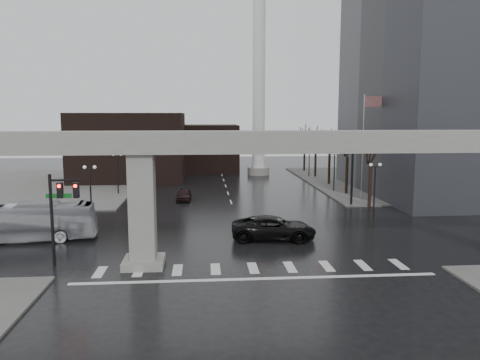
# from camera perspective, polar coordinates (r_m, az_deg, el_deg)

# --- Properties ---
(ground) EXTENTS (160.00, 160.00, 0.00)m
(ground) POSITION_cam_1_polar(r_m,az_deg,el_deg) (31.34, 1.40, -10.10)
(ground) COLOR black
(ground) RESTS_ON ground
(sidewalk_ne) EXTENTS (28.00, 36.00, 0.15)m
(sidewalk_ne) POSITION_cam_1_polar(r_m,az_deg,el_deg) (72.46, 19.15, -0.15)
(sidewalk_ne) COLOR slate
(sidewalk_ne) RESTS_ON ground
(sidewalk_nw) EXTENTS (28.00, 36.00, 0.15)m
(sidewalk_nw) POSITION_cam_1_polar(r_m,az_deg,el_deg) (70.16, -23.58, -0.63)
(sidewalk_nw) COLOR slate
(sidewalk_nw) RESTS_ON ground
(elevated_guideway) EXTENTS (48.00, 2.60, 8.70)m
(elevated_guideway) POSITION_cam_1_polar(r_m,az_deg,el_deg) (30.10, 3.84, 2.54)
(elevated_guideway) COLOR #999790
(elevated_guideway) RESTS_ON ground
(office_tower) EXTENTS (22.00, 26.00, 42.00)m
(office_tower) POSITION_cam_1_polar(r_m,az_deg,el_deg) (64.76, 25.44, 17.23)
(office_tower) COLOR slate
(office_tower) RESTS_ON ground
(building_far_left) EXTENTS (16.00, 14.00, 10.00)m
(building_far_left) POSITION_cam_1_polar(r_m,az_deg,el_deg) (72.61, -13.24, 4.00)
(building_far_left) COLOR black
(building_far_left) RESTS_ON ground
(building_far_mid) EXTENTS (10.00, 10.00, 8.00)m
(building_far_mid) POSITION_cam_1_polar(r_m,az_deg,el_deg) (81.84, -3.81, 3.91)
(building_far_mid) COLOR black
(building_far_mid) RESTS_ON ground
(smokestack) EXTENTS (3.60, 3.60, 30.00)m
(smokestack) POSITION_cam_1_polar(r_m,az_deg,el_deg) (76.28, 2.31, 10.66)
(smokestack) COLOR white
(smokestack) RESTS_ON ground
(signal_mast_arm) EXTENTS (12.12, 0.43, 8.00)m
(signal_mast_arm) POSITION_cam_1_polar(r_m,az_deg,el_deg) (50.09, 9.44, 3.38)
(signal_mast_arm) COLOR black
(signal_mast_arm) RESTS_ON ground
(signal_left_pole) EXTENTS (2.30, 0.30, 6.00)m
(signal_left_pole) POSITION_cam_1_polar(r_m,az_deg,el_deg) (31.98, -21.10, -2.74)
(signal_left_pole) COLOR black
(signal_left_pole) RESTS_ON ground
(flagpole_assembly) EXTENTS (2.06, 0.12, 12.00)m
(flagpole_assembly) POSITION_cam_1_polar(r_m,az_deg,el_deg) (54.88, 15.09, 5.39)
(flagpole_assembly) COLOR silver
(flagpole_assembly) RESTS_ON ground
(lamp_right_0) EXTENTS (1.22, 0.32, 5.11)m
(lamp_right_0) POSITION_cam_1_polar(r_m,az_deg,el_deg) (47.12, 16.12, 0.02)
(lamp_right_0) COLOR black
(lamp_right_0) RESTS_ON ground
(lamp_right_1) EXTENTS (1.22, 0.32, 5.11)m
(lamp_right_1) POSITION_cam_1_polar(r_m,az_deg,el_deg) (60.32, 11.44, 1.84)
(lamp_right_1) COLOR black
(lamp_right_1) RESTS_ON ground
(lamp_right_2) EXTENTS (1.22, 0.32, 5.11)m
(lamp_right_2) POSITION_cam_1_polar(r_m,az_deg,el_deg) (73.81, 8.45, 3.00)
(lamp_right_2) COLOR black
(lamp_right_2) RESTS_ON ground
(lamp_left_0) EXTENTS (1.22, 0.32, 5.11)m
(lamp_left_0) POSITION_cam_1_polar(r_m,az_deg,el_deg) (45.28, -17.79, -0.36)
(lamp_left_0) COLOR black
(lamp_left_0) RESTS_ON ground
(lamp_left_1) EXTENTS (1.22, 0.32, 5.11)m
(lamp_left_1) POSITION_cam_1_polar(r_m,az_deg,el_deg) (58.89, -14.72, 1.59)
(lamp_left_1) COLOR black
(lamp_left_1) RESTS_ON ground
(lamp_left_2) EXTENTS (1.22, 0.32, 5.11)m
(lamp_left_2) POSITION_cam_1_polar(r_m,az_deg,el_deg) (72.65, -12.81, 2.81)
(lamp_left_2) COLOR black
(lamp_left_2) RESTS_ON ground
(tree_right_0) EXTENTS (1.09, 1.58, 7.50)m
(tree_right_0) POSITION_cam_1_polar(r_m,az_deg,el_deg) (51.30, 15.59, -0.11)
(tree_right_0) COLOR black
(tree_right_0) RESTS_ON ground
(tree_right_1) EXTENTS (1.09, 1.61, 7.67)m
(tree_right_1) POSITION_cam_1_polar(r_m,az_deg,el_deg) (58.80, 12.92, 1.03)
(tree_right_1) COLOR black
(tree_right_1) RESTS_ON ground
(tree_right_2) EXTENTS (1.10, 1.63, 7.85)m
(tree_right_2) POSITION_cam_1_polar(r_m,az_deg,el_deg) (66.41, 10.85, 1.92)
(tree_right_2) COLOR black
(tree_right_2) RESTS_ON ground
(tree_right_3) EXTENTS (1.11, 1.66, 8.02)m
(tree_right_3) POSITION_cam_1_polar(r_m,az_deg,el_deg) (74.11, 9.21, 2.62)
(tree_right_3) COLOR black
(tree_right_3) RESTS_ON ground
(tree_right_4) EXTENTS (1.12, 1.69, 8.19)m
(tree_right_4) POSITION_cam_1_polar(r_m,az_deg,el_deg) (81.86, 7.88, 3.18)
(tree_right_4) COLOR black
(tree_right_4) RESTS_ON ground
(pickup_truck) EXTENTS (6.88, 3.74, 1.83)m
(pickup_truck) POSITION_cam_1_polar(r_m,az_deg,el_deg) (36.94, 4.13, -5.85)
(pickup_truck) COLOR black
(pickup_truck) RESTS_ON ground
(city_bus) EXTENTS (10.99, 3.63, 3.01)m
(city_bus) POSITION_cam_1_polar(r_m,az_deg,el_deg) (39.87, -24.87, -4.68)
(city_bus) COLOR silver
(city_bus) RESTS_ON ground
(far_car) EXTENTS (1.76, 4.03, 1.35)m
(far_car) POSITION_cam_1_polar(r_m,az_deg,el_deg) (53.84, -6.86, -1.78)
(far_car) COLOR black
(far_car) RESTS_ON ground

